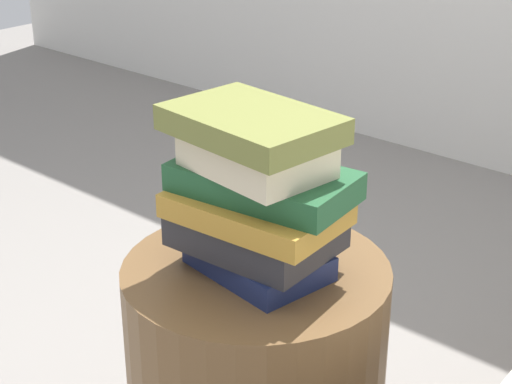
{
  "coord_description": "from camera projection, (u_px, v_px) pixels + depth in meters",
  "views": [
    {
      "loc": [
        0.83,
        -0.95,
        1.27
      ],
      "look_at": [
        0.0,
        0.0,
        0.7
      ],
      "focal_mm": 58.84,
      "sensor_mm": 36.0,
      "label": 1
    }
  ],
  "objects": [
    {
      "name": "book_navy",
      "position": [
        258.0,
        260.0,
        1.42
      ],
      "size": [
        0.24,
        0.19,
        0.04
      ],
      "primitive_type": "cube",
      "rotation": [
        0.0,
        0.0,
        -0.14
      ],
      "color": "#19234C",
      "rests_on": "side_table"
    },
    {
      "name": "book_charcoal",
      "position": [
        256.0,
        230.0,
        1.41
      ],
      "size": [
        0.27,
        0.2,
        0.06
      ],
      "primitive_type": "cube",
      "rotation": [
        0.0,
        0.0,
        0.05
      ],
      "color": "#28282D",
      "rests_on": "book_navy"
    },
    {
      "name": "book_ochre",
      "position": [
        256.0,
        209.0,
        1.38
      ],
      "size": [
        0.29,
        0.2,
        0.04
      ],
      "primitive_type": "cube",
      "rotation": [
        0.0,
        0.0,
        0.07
      ],
      "color": "#B7842D",
      "rests_on": "book_charcoal"
    },
    {
      "name": "book_forest",
      "position": [
        263.0,
        182.0,
        1.37
      ],
      "size": [
        0.31,
        0.19,
        0.05
      ],
      "primitive_type": "cube",
      "rotation": [
        0.0,
        0.0,
        0.12
      ],
      "color": "#1E512D",
      "rests_on": "book_ochre"
    },
    {
      "name": "book_cream",
      "position": [
        256.0,
        154.0,
        1.34
      ],
      "size": [
        0.24,
        0.18,
        0.06
      ],
      "primitive_type": "cube",
      "rotation": [
        0.0,
        0.0,
        -0.13
      ],
      "color": "beige",
      "rests_on": "book_forest"
    },
    {
      "name": "book_olive",
      "position": [
        251.0,
        124.0,
        1.32
      ],
      "size": [
        0.29,
        0.21,
        0.04
      ],
      "primitive_type": "cube",
      "rotation": [
        0.0,
        0.0,
        -0.1
      ],
      "color": "olive",
      "rests_on": "book_cream"
    }
  ]
}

